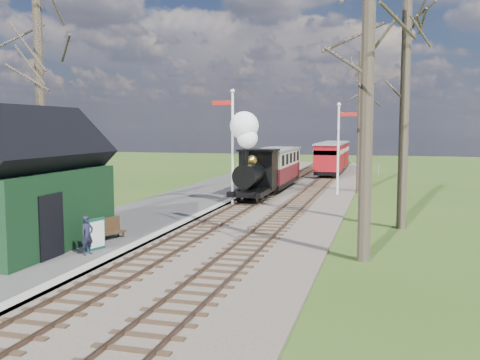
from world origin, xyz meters
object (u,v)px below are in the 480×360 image
(semaphore_near, at_px, (231,139))
(red_carriage_a, at_px, (330,159))
(semaphore_far, at_px, (339,142))
(bench, at_px, (107,229))
(red_carriage_b, at_px, (335,155))
(locomotive, at_px, (253,163))
(station_shed, at_px, (29,187))
(coach, at_px, (275,166))
(person, at_px, (87,235))
(sign_board, at_px, (96,234))

(semaphore_near, xyz_separation_m, red_carriage_a, (3.37, 17.94, -2.04))
(semaphore_far, xyz_separation_m, bench, (-6.94, -16.01, -2.79))
(semaphore_far, distance_m, red_carriage_b, 17.62)
(semaphore_near, relative_size, locomotive, 1.28)
(station_shed, relative_size, red_carriage_b, 1.16)
(station_shed, xyz_separation_m, coach, (4.30, 19.75, -0.64))
(person, bearing_deg, coach, 12.81)
(semaphore_far, xyz_separation_m, person, (-6.36, -18.28, -2.53))
(red_carriage_b, bearing_deg, semaphore_near, -98.18)
(semaphore_far, bearing_deg, station_shed, -115.72)
(semaphore_near, bearing_deg, coach, 84.33)
(semaphore_near, distance_m, sign_board, 12.06)
(coach, xyz_separation_m, red_carriage_a, (2.60, 10.19, -0.04))
(semaphore_far, xyz_separation_m, sign_board, (-6.42, -17.64, -2.62))
(coach, bearing_deg, station_shed, -102.28)
(coach, bearing_deg, bench, -98.23)
(sign_board, bearing_deg, person, -84.62)
(semaphore_near, bearing_deg, bench, -100.19)
(person, bearing_deg, red_carriage_a, 9.84)
(semaphore_near, distance_m, bench, 10.62)
(station_shed, xyz_separation_m, semaphore_far, (8.67, 18.00, 1.08))
(semaphore_far, relative_size, person, 4.61)
(person, bearing_deg, semaphore_near, 12.81)
(red_carriage_a, bearing_deg, bench, -100.47)
(locomotive, bearing_deg, bench, -102.33)
(locomotive, height_order, sign_board, locomotive)
(red_carriage_a, distance_m, sign_board, 29.95)
(coach, relative_size, red_carriage_b, 1.43)
(red_carriage_b, bearing_deg, station_shed, -101.01)
(locomotive, distance_m, red_carriage_b, 21.93)
(red_carriage_b, bearing_deg, sign_board, -97.54)
(coach, height_order, red_carriage_b, coach)
(station_shed, distance_m, coach, 20.22)
(station_shed, bearing_deg, semaphore_near, 73.62)
(coach, distance_m, sign_board, 19.51)
(red_carriage_b, distance_m, bench, 33.86)
(semaphore_near, bearing_deg, sign_board, -96.26)
(coach, relative_size, bench, 5.60)
(coach, bearing_deg, red_carriage_a, 75.69)
(semaphore_near, xyz_separation_m, red_carriage_b, (3.37, 23.44, -2.04))
(coach, xyz_separation_m, person, (-1.98, -20.03, -0.80))
(semaphore_near, relative_size, red_carriage_b, 1.14)
(semaphore_far, distance_m, bench, 17.67)
(station_shed, height_order, semaphore_near, semaphore_near)
(red_carriage_b, distance_m, person, 36.03)
(station_shed, height_order, red_carriage_a, station_shed)
(semaphore_far, height_order, sign_board, semaphore_far)
(locomotive, relative_size, bench, 3.50)
(semaphore_far, relative_size, locomotive, 1.18)
(station_shed, xyz_separation_m, locomotive, (4.29, 13.68, -0.04))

